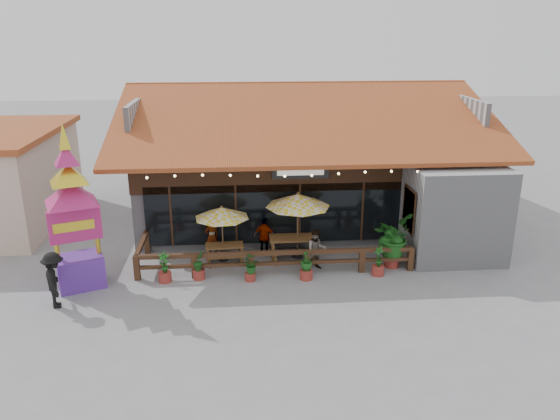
{
  "coord_description": "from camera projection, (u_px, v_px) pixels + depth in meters",
  "views": [
    {
      "loc": [
        -2.88,
        -18.28,
        8.46
      ],
      "look_at": [
        -1.31,
        1.5,
        1.78
      ],
      "focal_mm": 35.0,
      "sensor_mm": 36.0,
      "label": 1
    }
  ],
  "objects": [
    {
      "name": "diner_a",
      "position": [
        212.0,
        236.0,
        21.18
      ],
      "size": [
        0.63,
        0.53,
        1.47
      ],
      "primitive_type": "imported",
      "rotation": [
        0.0,
        0.0,
        3.53
      ],
      "color": "#351F10",
      "rests_on": "ground"
    },
    {
      "name": "planter_d",
      "position": [
        306.0,
        265.0,
        19.08
      ],
      "size": [
        0.58,
        0.58,
        1.1
      ],
      "color": "maroon",
      "rests_on": "ground"
    },
    {
      "name": "planter_c",
      "position": [
        250.0,
        267.0,
        18.99
      ],
      "size": [
        0.72,
        0.7,
        0.89
      ],
      "color": "maroon",
      "rests_on": "ground"
    },
    {
      "name": "restaurant_building",
      "position": [
        304.0,
        166.0,
        25.74
      ],
      "size": [
        15.5,
        14.73,
        6.09
      ],
      "color": "#A8A8AC",
      "rests_on": "ground"
    },
    {
      "name": "tropical_plant",
      "position": [
        393.0,
        237.0,
        19.91
      ],
      "size": [
        1.86,
        1.92,
        2.04
      ],
      "color": "maroon",
      "rests_on": "ground"
    },
    {
      "name": "diner_c",
      "position": [
        265.0,
        236.0,
        21.11
      ],
      "size": [
        0.95,
        0.66,
        1.5
      ],
      "primitive_type": "imported",
      "rotation": [
        0.0,
        0.0,
        2.76
      ],
      "color": "#351F10",
      "rests_on": "ground"
    },
    {
      "name": "diner_b",
      "position": [
        316.0,
        250.0,
        19.84
      ],
      "size": [
        0.75,
        0.59,
        1.5
      ],
      "primitive_type": "imported",
      "rotation": [
        0.0,
        0.0,
        0.03
      ],
      "color": "#351F10",
      "rests_on": "ground"
    },
    {
      "name": "planter_a",
      "position": [
        165.0,
        270.0,
        18.91
      ],
      "size": [
        0.45,
        0.45,
        1.09
      ],
      "color": "maroon",
      "rests_on": "ground"
    },
    {
      "name": "patio_railing",
      "position": [
        258.0,
        257.0,
        19.57
      ],
      "size": [
        10.0,
        2.6,
        0.92
      ],
      "color": "#442D18",
      "rests_on": "ground"
    },
    {
      "name": "ground",
      "position": [
        318.0,
        267.0,
        20.18
      ],
      "size": [
        100.0,
        100.0,
        0.0
      ],
      "primitive_type": "plane",
      "color": "gray",
      "rests_on": "ground"
    },
    {
      "name": "umbrella_left",
      "position": [
        222.0,
        213.0,
        20.2
      ],
      "size": [
        2.54,
        2.54,
        2.2
      ],
      "color": "brown",
      "rests_on": "ground"
    },
    {
      "name": "planter_e",
      "position": [
        378.0,
        263.0,
        19.43
      ],
      "size": [
        0.44,
        0.47,
        1.09
      ],
      "color": "maroon",
      "rests_on": "ground"
    },
    {
      "name": "picnic_table_left",
      "position": [
        225.0,
        250.0,
        20.54
      ],
      "size": [
        1.5,
        1.32,
        0.69
      ],
      "color": "brown",
      "rests_on": "ground"
    },
    {
      "name": "planter_b",
      "position": [
        199.0,
        267.0,
        19.13
      ],
      "size": [
        0.43,
        0.47,
        1.04
      ],
      "color": "maroon",
      "rests_on": "ground"
    },
    {
      "name": "pedestrian",
      "position": [
        55.0,
        280.0,
        17.09
      ],
      "size": [
        1.01,
        1.34,
        1.84
      ],
      "primitive_type": "imported",
      "rotation": [
        0.0,
        0.0,
        1.88
      ],
      "color": "black",
      "rests_on": "ground"
    },
    {
      "name": "picnic_table_right",
      "position": [
        293.0,
        244.0,
        20.83
      ],
      "size": [
        1.81,
        1.56,
        0.87
      ],
      "color": "brown",
      "rests_on": "ground"
    },
    {
      "name": "thai_sign_tower",
      "position": [
        71.0,
        197.0,
        17.72
      ],
      "size": [
        2.9,
        2.9,
        6.05
      ],
      "color": "#5A2A9C",
      "rests_on": "ground"
    },
    {
      "name": "umbrella_right",
      "position": [
        298.0,
        201.0,
        20.38
      ],
      "size": [
        2.58,
        2.58,
        2.62
      ],
      "color": "brown",
      "rests_on": "ground"
    }
  ]
}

